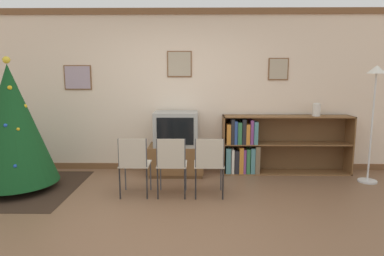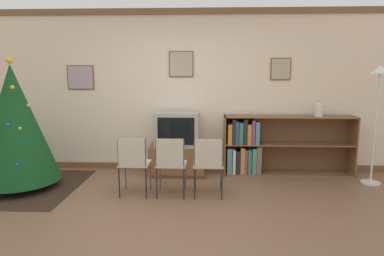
# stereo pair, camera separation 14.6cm
# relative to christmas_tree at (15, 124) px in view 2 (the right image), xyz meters

# --- Properties ---
(ground_plane) EXTENTS (24.00, 24.00, 0.00)m
(ground_plane) POSITION_rel_christmas_tree_xyz_m (2.25, -1.06, -0.94)
(ground_plane) COLOR brown
(wall_back) EXTENTS (8.75, 0.11, 2.70)m
(wall_back) POSITION_rel_christmas_tree_xyz_m (2.25, 1.11, 0.41)
(wall_back) COLOR beige
(wall_back) RESTS_ON ground_plane
(area_rug) EXTENTS (1.72, 1.76, 0.01)m
(area_rug) POSITION_rel_christmas_tree_xyz_m (-0.00, 0.00, -0.94)
(area_rug) COLOR #332319
(area_rug) RESTS_ON ground_plane
(christmas_tree) EXTENTS (1.18, 1.18, 1.88)m
(christmas_tree) POSITION_rel_christmas_tree_xyz_m (0.00, 0.00, 0.00)
(christmas_tree) COLOR maroon
(christmas_tree) RESTS_ON area_rug
(tv_console) EXTENTS (0.89, 0.56, 0.49)m
(tv_console) POSITION_rel_christmas_tree_xyz_m (2.26, 0.77, -0.70)
(tv_console) COLOR brown
(tv_console) RESTS_ON ground_plane
(television) EXTENTS (0.70, 0.51, 0.55)m
(television) POSITION_rel_christmas_tree_xyz_m (2.26, 0.76, -0.18)
(television) COLOR #9E9E99
(television) RESTS_ON tv_console
(folding_chair_left) EXTENTS (0.40, 0.40, 0.82)m
(folding_chair_left) POSITION_rel_christmas_tree_xyz_m (1.76, -0.29, -0.47)
(folding_chair_left) COLOR #BCB29E
(folding_chair_left) RESTS_ON ground_plane
(folding_chair_center) EXTENTS (0.40, 0.40, 0.82)m
(folding_chair_center) POSITION_rel_christmas_tree_xyz_m (2.26, -0.29, -0.47)
(folding_chair_center) COLOR #BCB29E
(folding_chair_center) RESTS_ON ground_plane
(folding_chair_right) EXTENTS (0.40, 0.40, 0.82)m
(folding_chair_right) POSITION_rel_christmas_tree_xyz_m (2.77, -0.29, -0.47)
(folding_chair_right) COLOR #BCB29E
(folding_chair_right) RESTS_ON ground_plane
(bookshelf) EXTENTS (2.11, 0.36, 0.96)m
(bookshelf) POSITION_rel_christmas_tree_xyz_m (3.70, 0.87, -0.47)
(bookshelf) COLOR brown
(bookshelf) RESTS_ON ground_plane
(vase) EXTENTS (0.13, 0.13, 0.21)m
(vase) POSITION_rel_christmas_tree_xyz_m (4.54, 0.84, 0.13)
(vase) COLOR silver
(vase) RESTS_ON bookshelf
(standing_lamp) EXTENTS (0.28, 0.28, 1.77)m
(standing_lamp) POSITION_rel_christmas_tree_xyz_m (5.23, 0.40, 0.42)
(standing_lamp) COLOR silver
(standing_lamp) RESTS_ON ground_plane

